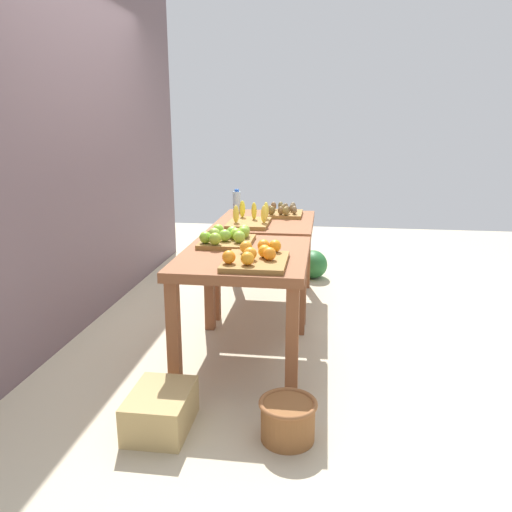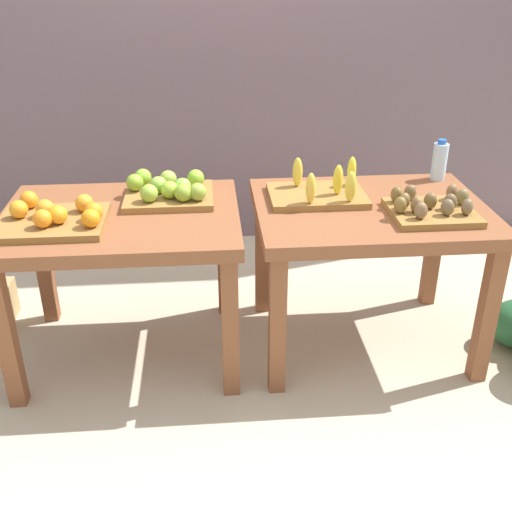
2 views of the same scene
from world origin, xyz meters
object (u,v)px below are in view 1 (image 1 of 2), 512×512
display_table_right (265,232)px  kiwi_bin (283,212)px  watermelon_pile (300,259)px  apple_bin (227,237)px  water_bottle (237,201)px  banana_crate (250,220)px  display_table_left (245,268)px  orange_bin (256,257)px  wicker_basket (288,419)px  cardboard_produce_box (161,410)px

display_table_right → kiwi_bin: bearing=-31.1°
display_table_right → watermelon_pile: (0.87, -0.26, -0.46)m
apple_bin → water_bottle: 1.34m
display_table_right → apple_bin: apple_bin is taller
kiwi_bin → banana_crate: bearing=152.0°
apple_bin → watermelon_pile: size_ratio=0.67×
display_table_right → apple_bin: bearing=170.6°
display_table_left → orange_bin: size_ratio=2.30×
display_table_left → wicker_basket: (-0.86, -0.35, -0.51)m
kiwi_bin → watermelon_pile: bearing=-10.6°
banana_crate → watermelon_pile: banana_crate is taller
water_bottle → cardboard_produce_box: 2.50m
display_table_right → cardboard_produce_box: 2.06m
water_bottle → watermelon_pile: bearing=-51.6°
display_table_left → banana_crate: (0.90, 0.10, 0.14)m
cardboard_produce_box → display_table_left: bearing=-19.3°
cardboard_produce_box → apple_bin: bearing=-8.0°
apple_bin → display_table_left: bearing=-144.4°
orange_bin → water_bottle: size_ratio=2.22×
kiwi_bin → orange_bin: bearing=179.0°
water_bottle → cardboard_produce_box: (-2.39, -0.02, -0.72)m
wicker_basket → water_bottle: bearing=15.5°
orange_bin → apple_bin: bearing=29.2°
display_table_right → watermelon_pile: size_ratio=1.68×
kiwi_bin → water_bottle: water_bottle is taller
display_table_left → apple_bin: size_ratio=2.53×
display_table_left → orange_bin: (-0.25, -0.11, 0.14)m
display_table_right → orange_bin: size_ratio=2.30×
display_table_left → wicker_basket: display_table_left is taller
orange_bin → banana_crate: 1.17m
orange_bin → wicker_basket: bearing=-158.3°
wicker_basket → display_table_right: bearing=10.0°
orange_bin → watermelon_pile: (2.24, -0.15, -0.60)m
display_table_left → wicker_basket: size_ratio=3.57×
apple_bin → water_bottle: size_ratio=2.02×
apple_bin → display_table_right: bearing=-9.4°
display_table_left → orange_bin: orange_bin is taller
display_table_left → wicker_basket: bearing=-157.9°
apple_bin → kiwi_bin: apple_bin is taller
banana_crate → display_table_left: bearing=-173.7°
watermelon_pile → water_bottle: bearing=128.4°
orange_bin → watermelon_pile: 2.32m
banana_crate → cardboard_produce_box: (-1.76, 0.20, -0.66)m
water_bottle → kiwi_bin: bearing=-113.2°
water_bottle → orange_bin: bearing=-166.7°
cardboard_produce_box → water_bottle: bearing=0.4°
banana_crate → water_bottle: (0.63, 0.22, 0.06)m
display_table_right → watermelon_pile: 1.01m
display_table_right → water_bottle: bearing=37.2°
display_table_right → watermelon_pile: bearing=-16.4°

